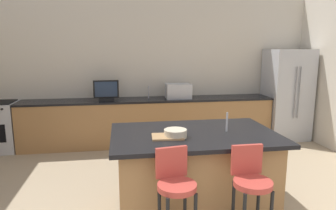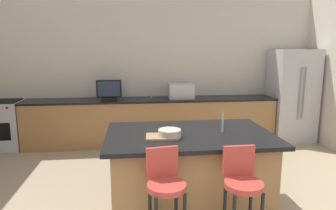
% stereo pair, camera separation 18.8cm
% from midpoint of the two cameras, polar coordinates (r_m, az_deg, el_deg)
% --- Properties ---
extents(wall_back, '(7.02, 0.12, 2.90)m').
position_cam_midpoint_polar(wall_back, '(6.16, -4.47, 6.87)').
color(wall_back, beige).
rests_on(wall_back, ground_plane).
extents(counter_back, '(4.82, 0.62, 0.89)m').
position_cam_midpoint_polar(counter_back, '(5.93, -4.47, -3.10)').
color(counter_back, '#9E7042').
rests_on(counter_back, ground_plane).
extents(kitchen_island, '(1.82, 1.18, 0.93)m').
position_cam_midpoint_polar(kitchen_island, '(3.52, 3.29, -12.42)').
color(kitchen_island, black).
rests_on(kitchen_island, ground_plane).
extents(refrigerator, '(0.82, 0.75, 1.83)m').
position_cam_midpoint_polar(refrigerator, '(6.64, 20.69, 1.85)').
color(refrigerator, '#B7BABF').
rests_on(refrigerator, ground_plane).
extents(microwave, '(0.48, 0.36, 0.28)m').
position_cam_midpoint_polar(microwave, '(5.89, 1.01, 2.66)').
color(microwave, '#B7BABF').
rests_on(microwave, counter_back).
extents(tv_monitor, '(0.46, 0.16, 0.38)m').
position_cam_midpoint_polar(tv_monitor, '(5.76, -12.50, 2.55)').
color(tv_monitor, black).
rests_on(tv_monitor, counter_back).
extents(sink_faucet_back, '(0.02, 0.02, 0.24)m').
position_cam_midpoint_polar(sink_faucet_back, '(5.92, -4.60, 2.45)').
color(sink_faucet_back, '#B2B2B7').
rests_on(sink_faucet_back, counter_back).
extents(sink_faucet_island, '(0.02, 0.02, 0.22)m').
position_cam_midpoint_polar(sink_faucet_island, '(3.43, 9.52, -3.17)').
color(sink_faucet_island, '#B2B2B7').
rests_on(sink_faucet_island, kitchen_island).
extents(bar_stool_left, '(0.34, 0.36, 1.00)m').
position_cam_midpoint_polar(bar_stool_left, '(2.74, -0.60, -16.56)').
color(bar_stool_left, '#B23D33').
rests_on(bar_stool_left, ground_plane).
extents(bar_stool_right, '(0.34, 0.34, 1.00)m').
position_cam_midpoint_polar(bar_stool_right, '(2.87, 13.47, -15.57)').
color(bar_stool_right, '#B23D33').
rests_on(bar_stool_right, ground_plane).
extents(fruit_bowl, '(0.24, 0.24, 0.08)m').
position_cam_midpoint_polar(fruit_bowl, '(3.19, -0.29, -5.37)').
color(fruit_bowl, beige).
rests_on(fruit_bowl, kitchen_island).
extents(cell_phone, '(0.08, 0.15, 0.01)m').
position_cam_midpoint_polar(cell_phone, '(3.37, -1.06, -5.13)').
color(cell_phone, black).
rests_on(cell_phone, kitchen_island).
extents(cutting_board, '(0.34, 0.27, 0.02)m').
position_cam_midpoint_polar(cutting_board, '(3.19, -1.79, -5.99)').
color(cutting_board, '#A87F51').
rests_on(cutting_board, kitchen_island).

